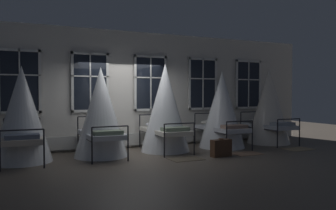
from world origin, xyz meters
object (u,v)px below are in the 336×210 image
at_px(cot_third, 101,113).
at_px(suitcase_dark, 221,148).
at_px(cot_second, 22,115).
at_px(cot_fourth, 165,109).
at_px(cot_sixth, 269,107).
at_px(cot_fifth, 222,110).

xyz_separation_m(cot_third, suitcase_dark, (2.79, -1.32, -0.89)).
relative_size(cot_third, suitcase_dark, 3.99).
distance_m(cot_second, suitcase_dark, 4.93).
height_order(cot_third, cot_fourth, cot_fourth).
xyz_separation_m(cot_sixth, suitcase_dark, (-2.74, -1.39, -0.97)).
bearing_deg(cot_third, cot_fourth, -87.74).
distance_m(cot_second, cot_third, 1.87).
xyz_separation_m(cot_fourth, cot_sixth, (3.69, 0.00, 0.01)).
height_order(cot_second, suitcase_dark, cot_second).
bearing_deg(cot_second, cot_fourth, -87.93).
relative_size(cot_fifth, suitcase_dark, 3.98).
height_order(cot_fourth, cot_sixth, cot_sixth).
bearing_deg(cot_third, cot_fifth, -90.06).
distance_m(cot_fourth, cot_sixth, 3.69).
relative_size(cot_second, cot_sixth, 0.92).
height_order(cot_third, cot_sixth, cot_sixth).
relative_size(cot_second, cot_third, 0.99).
distance_m(cot_third, suitcase_dark, 3.21).
bearing_deg(cot_third, suitcase_dark, -115.17).
distance_m(cot_fourth, cot_fifth, 1.84).
distance_m(cot_second, cot_fifth, 5.54).
xyz_separation_m(cot_fifth, cot_sixth, (1.85, 0.08, 0.08)).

